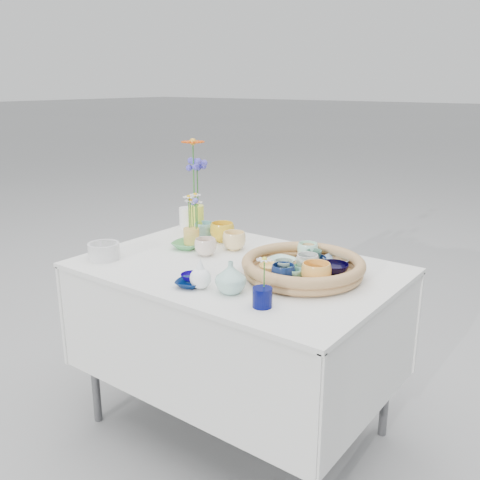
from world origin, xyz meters
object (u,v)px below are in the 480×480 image
Objects in this scene: bud_vase_seafoam at (231,277)px; tall_vase_yellow at (196,220)px; display_table at (237,427)px; wicker_tray at (303,267)px.

bud_vase_seafoam is 0.81× the size of tall_vase_yellow.
display_table is 0.98m from tall_vase_yellow.
display_table is at bearing -169.88° from wicker_tray.
tall_vase_yellow is at bearing 163.92° from wicker_tray.
wicker_tray is at bearing 10.12° from display_table.
tall_vase_yellow is at bearing 149.89° from display_table.
wicker_tray reaches higher than display_table.
display_table is at bearing 122.64° from bud_vase_seafoam.
bud_vase_seafoam is at bearing -112.95° from wicker_tray.
wicker_tray is (0.28, 0.05, 0.80)m from display_table.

